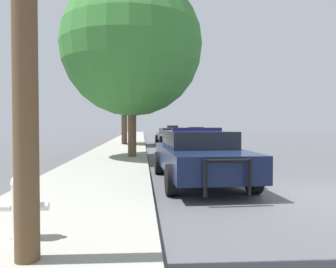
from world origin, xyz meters
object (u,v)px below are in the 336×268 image
(fire_hydrant, at_px, (23,203))
(traffic_light, at_px, (138,96))
(car_background_oncoming, at_px, (196,132))
(tree_sidewalk_mid, at_px, (124,76))
(car_background_midblock, at_px, (170,135))
(tree_sidewalk_near, at_px, (132,46))
(car_background_distant, at_px, (172,130))
(police_car, at_px, (198,154))

(fire_hydrant, relative_size, traffic_light, 0.15)
(fire_hydrant, bearing_deg, car_background_oncoming, 76.66)
(tree_sidewalk_mid, bearing_deg, traffic_light, 76.06)
(fire_hydrant, distance_m, car_background_midblock, 21.03)
(car_background_midblock, relative_size, car_background_oncoming, 0.95)
(traffic_light, relative_size, tree_sidewalk_mid, 0.74)
(fire_hydrant, bearing_deg, tree_sidewalk_mid, 89.47)
(traffic_light, distance_m, car_background_midblock, 4.96)
(traffic_light, bearing_deg, car_background_midblock, -50.35)
(traffic_light, bearing_deg, tree_sidewalk_near, -90.57)
(car_background_oncoming, relative_size, tree_sidewalk_mid, 0.61)
(traffic_light, xyz_separation_m, car_background_distant, (4.81, 20.94, -3.16))
(police_car, distance_m, fire_hydrant, 5.38)
(traffic_light, bearing_deg, police_car, -84.64)
(car_background_midblock, height_order, tree_sidewalk_mid, tree_sidewalk_mid)
(tree_sidewalk_mid, bearing_deg, police_car, -79.63)
(tree_sidewalk_near, relative_size, tree_sidewalk_mid, 1.09)
(car_background_midblock, distance_m, tree_sidewalk_near, 11.59)
(tree_sidewalk_mid, bearing_deg, car_background_distant, 76.90)
(fire_hydrant, relative_size, tree_sidewalk_mid, 0.11)
(car_background_midblock, relative_size, tree_sidewalk_near, 0.53)
(traffic_light, distance_m, car_background_oncoming, 9.22)
(police_car, xyz_separation_m, car_background_midblock, (0.62, 16.24, -0.04))
(police_car, height_order, car_background_midblock, police_car)
(traffic_light, height_order, car_background_distant, traffic_light)
(tree_sidewalk_mid, bearing_deg, car_background_oncoming, 55.97)
(police_car, xyz_separation_m, car_background_distant, (3.01, 40.10, -0.00))
(tree_sidewalk_mid, bearing_deg, fire_hydrant, -90.53)
(fire_hydrant, bearing_deg, car_background_distant, 82.37)
(car_background_midblock, relative_size, tree_sidewalk_mid, 0.58)
(tree_sidewalk_mid, bearing_deg, car_background_midblock, 17.05)
(police_car, distance_m, traffic_light, 19.50)
(car_background_midblock, xyz_separation_m, car_background_oncoming, (3.52, 9.21, 0.00))
(car_background_distant, relative_size, tree_sidewalk_near, 0.60)
(car_background_midblock, height_order, car_background_oncoming, car_background_oncoming)
(car_background_midblock, xyz_separation_m, tree_sidewalk_near, (-2.55, -10.47, 4.25))
(car_background_oncoming, bearing_deg, tree_sidewalk_mid, 60.18)
(tree_sidewalk_near, bearing_deg, car_background_oncoming, 72.86)
(car_background_midblock, bearing_deg, traffic_light, 124.75)
(police_car, height_order, fire_hydrant, police_car)
(traffic_light, height_order, tree_sidewalk_mid, tree_sidewalk_mid)
(fire_hydrant, bearing_deg, car_background_midblock, 80.20)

